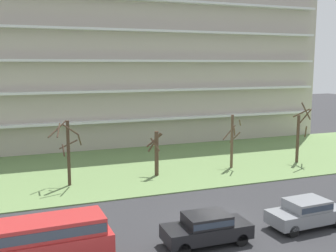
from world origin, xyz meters
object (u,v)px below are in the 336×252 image
Objects in this scene: tree_left at (68,149)px; sedan_black_center_right at (207,227)px; sedan_gray_near_left at (307,212)px; van_red_center_left at (51,240)px; tree_far_right at (299,134)px; tree_center at (156,152)px; tree_right at (232,140)px.

tree_left reaches higher than sedan_black_center_right.
sedan_gray_near_left is 13.58m from van_red_center_left.
sedan_black_center_right is (-15.24, -12.22, -1.83)m from tree_far_right.
tree_far_right reaches higher than tree_left.
sedan_black_center_right is at bearing -97.80° from tree_center.
sedan_black_center_right is (-6.10, -0.00, 0.00)m from sedan_gray_near_left.
tree_left is 1.09× the size of sedan_gray_near_left.
van_red_center_left is (-2.31, -12.37, -1.41)m from tree_left.
tree_far_right is 1.27× the size of sedan_black_center_right.
tree_far_right is at bearing 26.64° from van_red_center_left.
tree_left is 1.33× the size of tree_center.
tree_far_right is (20.41, -0.15, -0.11)m from tree_left.
tree_center is at bearing 83.07° from sedan_black_center_right.
tree_right is 0.82× the size of tree_far_right.
tree_left reaches higher than tree_right.
sedan_black_center_right is (5.16, -12.37, -1.94)m from tree_left.
sedan_gray_near_left is at bearing -126.80° from tree_far_right.
tree_left is 0.93× the size of van_red_center_left.
tree_center is 0.79× the size of tree_right.
tree_center is at bearing 178.06° from tree_far_right.
tree_center is 13.46m from sedan_gray_near_left.
tree_left reaches higher than van_red_center_left.
sedan_gray_near_left is (11.26, -12.37, -1.94)m from tree_left.
tree_far_right reaches higher than tree_right.
tree_left is 12.67m from van_red_center_left.
tree_right is 6.60m from tree_far_right.
tree_right reaches higher than van_red_center_left.
tree_right is 13.11m from sedan_gray_near_left.
van_red_center_left is at bearing -125.99° from tree_center.
tree_center is at bearing 52.36° from van_red_center_left.
sedan_gray_near_left and sedan_black_center_right have the same top height.
tree_right is (6.93, 0.07, 0.48)m from tree_center.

